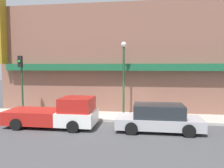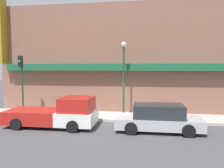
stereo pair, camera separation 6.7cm
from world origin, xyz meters
name	(u,v)px [view 1 (the left image)]	position (x,y,z in m)	size (l,w,h in m)	color
ground_plane	(122,122)	(0.00, 0.00, 0.00)	(80.00, 80.00, 0.00)	#424244
sidewalk	(124,117)	(0.00, 1.24, 0.08)	(36.00, 2.49, 0.16)	#ADA89E
building	(127,59)	(-0.02, 3.97, 4.11)	(19.80, 3.80, 10.06)	brown
pickup_truck	(58,114)	(-3.66, -1.51, 0.77)	(5.26, 2.24, 1.76)	white
parked_car	(158,118)	(2.15, -1.51, 0.71)	(4.62, 2.11, 1.47)	#ADADB2
fire_hydrant	(162,113)	(2.55, 0.93, 0.47)	(0.16, 0.16, 0.63)	yellow
street_lamp	(124,69)	(-0.02, 1.26, 3.35)	(0.36, 0.36, 5.04)	#1E4728
traffic_light	(21,75)	(-7.19, 0.73, 2.97)	(0.28, 0.42, 4.12)	#1E4728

